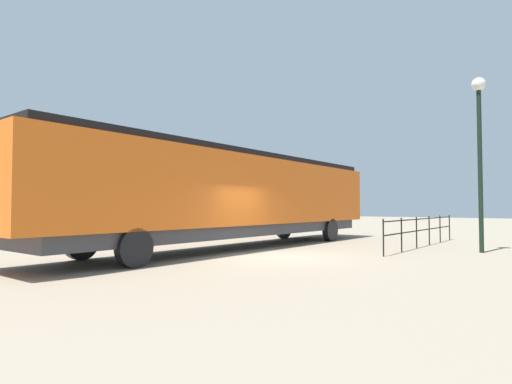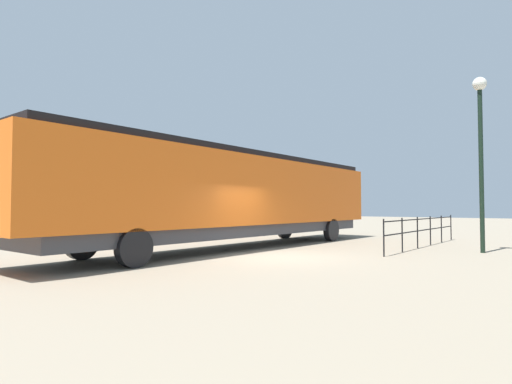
# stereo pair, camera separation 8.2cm
# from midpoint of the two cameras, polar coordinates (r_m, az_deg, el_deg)

# --- Properties ---
(ground_plane) EXTENTS (120.00, 120.00, 0.00)m
(ground_plane) POSITION_cam_midpoint_polar(r_m,az_deg,el_deg) (14.14, 2.65, -8.91)
(ground_plane) COLOR gray
(locomotive) EXTENTS (3.08, 18.02, 3.89)m
(locomotive) POSITION_cam_midpoint_polar(r_m,az_deg,el_deg) (17.37, -2.25, -0.34)
(locomotive) COLOR orange
(locomotive) RESTS_ON ground_plane
(lamp_post) EXTENTS (0.50, 0.50, 6.53)m
(lamp_post) POSITION_cam_midpoint_polar(r_m,az_deg,el_deg) (17.68, 28.20, 7.27)
(lamp_post) COLOR black
(lamp_post) RESTS_ON ground_plane
(platform_fence) EXTENTS (0.05, 9.23, 1.28)m
(platform_fence) POSITION_cam_midpoint_polar(r_m,az_deg,el_deg) (19.18, 21.83, -4.50)
(platform_fence) COLOR black
(platform_fence) RESTS_ON ground_plane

